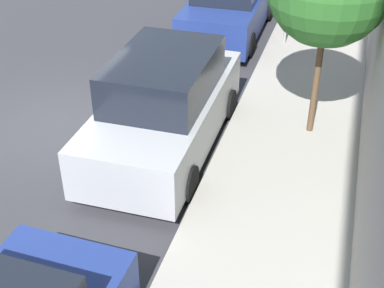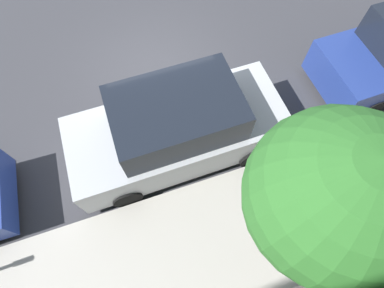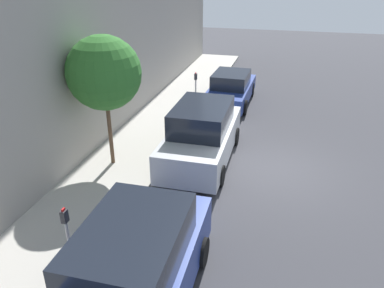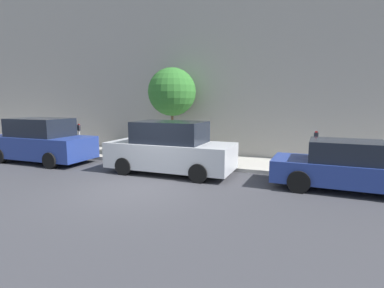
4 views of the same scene
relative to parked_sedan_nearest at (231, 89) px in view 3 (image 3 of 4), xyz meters
The scene contains 8 objects.
ground_plane 6.60m from the parked_sedan_nearest, 111.89° to the left, with size 60.00×60.00×0.00m, color #38383D.
sidewalk 6.57m from the parked_sedan_nearest, 68.48° to the left, with size 2.69×32.00×0.15m.
parked_sedan_nearest is the anchor object (origin of this frame).
parked_suv_second 6.05m from the parked_sedan_nearest, 90.09° to the left, with size 2.08×4.81×1.98m.
parked_suv_third 12.42m from the parked_sedan_nearest, 91.15° to the left, with size 2.08×4.83×1.98m.
parking_meter_near 1.80m from the parked_sedan_nearest, 31.70° to the left, with size 0.11×0.15×1.51m.
parking_meter_far 11.93m from the parked_sedan_nearest, 82.74° to the left, with size 0.11×0.15×1.48m.
street_tree 8.14m from the parked_sedan_nearest, 69.45° to the left, with size 2.26×2.26×4.15m.
Camera 3 is at (-0.17, 11.13, 6.07)m, focal length 35.00 mm.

